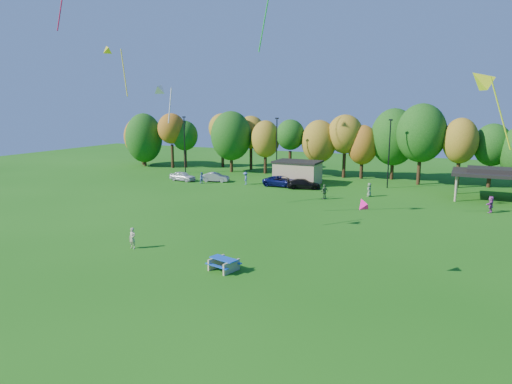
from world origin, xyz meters
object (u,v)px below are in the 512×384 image
at_px(car_a, 183,176).
at_px(car_b, 215,177).
at_px(picnic_table, 224,263).
at_px(car_c, 282,181).
at_px(car_d, 304,184).
at_px(kite_flyer, 132,238).

xyz_separation_m(car_a, car_b, (4.74, 1.33, -0.03)).
height_order(picnic_table, car_c, car_c).
relative_size(car_a, car_d, 0.90).
xyz_separation_m(kite_flyer, car_d, (3.66, 29.70, -0.17)).
relative_size(kite_flyer, car_a, 0.41).
bearing_deg(car_d, car_b, 74.20).
relative_size(picnic_table, car_b, 0.57).
bearing_deg(picnic_table, kite_flyer, -173.15).
height_order(car_a, car_d, car_a).
xyz_separation_m(kite_flyer, car_c, (0.41, 30.07, -0.11)).
relative_size(car_b, car_c, 0.78).
bearing_deg(kite_flyer, car_a, 121.95).
bearing_deg(car_d, picnic_table, 173.28).
xyz_separation_m(car_b, car_c, (10.12, 0.41, 0.05)).
bearing_deg(car_b, car_c, -101.50).
bearing_deg(car_c, car_a, 97.19).
height_order(car_a, car_b, car_a).
relative_size(car_c, car_d, 1.14).
xyz_separation_m(picnic_table, car_d, (-5.03, 30.85, 0.16)).
distance_m(car_b, car_c, 10.13).
bearing_deg(kite_flyer, car_d, 87.89).
height_order(kite_flyer, car_c, kite_flyer).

